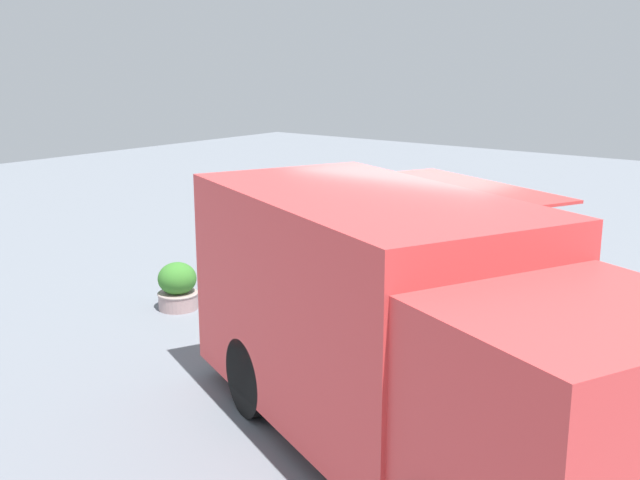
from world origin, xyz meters
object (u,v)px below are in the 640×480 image
(person_customer, at_px, (245,237))
(plaza_bench, at_px, (464,276))
(food_truck, at_px, (406,338))
(planter_flowering_near, at_px, (259,254))
(planter_flowering_far, at_px, (178,286))

(person_customer, height_order, plaza_bench, person_customer)
(food_truck, distance_m, planter_flowering_near, 5.74)
(planter_flowering_near, xyz_separation_m, plaza_bench, (2.96, 1.33, -0.14))
(planter_flowering_far, bearing_deg, food_truck, -17.64)
(person_customer, height_order, planter_flowering_near, planter_flowering_near)
(food_truck, distance_m, person_customer, 7.45)
(planter_flowering_near, relative_size, plaza_bench, 0.62)
(person_customer, bearing_deg, planter_flowering_near, -39.05)
(person_customer, bearing_deg, food_truck, -35.20)
(plaza_bench, bearing_deg, person_customer, -176.61)
(planter_flowering_far, relative_size, plaza_bench, 0.47)
(food_truck, xyz_separation_m, plaza_bench, (-1.77, 4.52, -0.78))
(food_truck, bearing_deg, plaza_bench, 111.35)
(food_truck, height_order, person_customer, food_truck)
(food_truck, bearing_deg, planter_flowering_near, 145.96)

